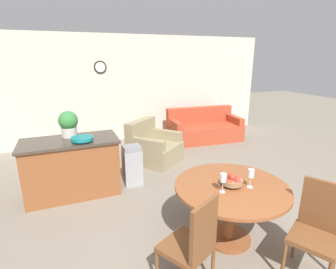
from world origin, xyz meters
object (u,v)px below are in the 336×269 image
at_px(kitchen_island, 72,167).
at_px(wine_glass_right, 251,174).
at_px(dining_chair_near_right, 317,227).
at_px(wine_glass_left, 223,178).
at_px(armchair, 153,148).
at_px(trash_bin, 132,165).
at_px(dining_chair_near_left, 193,243).
at_px(fruit_bowl, 232,181).
at_px(teal_bowl, 82,139).
at_px(potted_plant, 68,123).
at_px(couch, 204,129).
at_px(dining_table, 231,198).

bearing_deg(kitchen_island, wine_glass_right, -47.47).
bearing_deg(dining_chair_near_right, wine_glass_left, 17.36).
bearing_deg(kitchen_island, armchair, 26.56).
distance_m(wine_glass_right, kitchen_island, 2.76).
bearing_deg(wine_glass_left, armchair, 86.86).
distance_m(trash_bin, armchair, 1.08).
bearing_deg(dining_chair_near_right, wine_glass_right, -1.61).
xyz_separation_m(dining_chair_near_left, wine_glass_right, (0.92, 0.38, 0.35)).
height_order(dining_chair_near_left, fruit_bowl, dining_chair_near_left).
distance_m(wine_glass_right, trash_bin, 2.23).
bearing_deg(teal_bowl, trash_bin, 9.72).
relative_size(potted_plant, couch, 0.21).
bearing_deg(fruit_bowl, teal_bowl, 130.51).
bearing_deg(armchair, couch, -11.09).
xyz_separation_m(dining_table, armchair, (-0.03, 2.72, -0.27)).
bearing_deg(wine_glass_right, dining_chair_near_right, -63.53).
xyz_separation_m(dining_chair_near_right, potted_plant, (-2.14, 2.84, 0.60)).
bearing_deg(dining_chair_near_left, couch, 31.03).
xyz_separation_m(dining_table, kitchen_island, (-1.67, 1.90, -0.10)).
distance_m(dining_chair_near_left, dining_chair_near_right, 1.26).
bearing_deg(potted_plant, teal_bowl, -64.71).
xyz_separation_m(kitchen_island, couch, (3.41, 1.77, -0.18)).
relative_size(dining_chair_near_left, dining_chair_near_right, 1.00).
xyz_separation_m(dining_chair_near_left, teal_bowl, (-0.74, 2.23, 0.42)).
bearing_deg(dining_table, wine_glass_left, -154.87).
bearing_deg(trash_bin, couch, 36.34).
height_order(fruit_bowl, couch, fruit_bowl).
bearing_deg(dining_chair_near_left, kitchen_island, 83.04).
xyz_separation_m(dining_table, dining_chair_near_left, (-0.75, -0.49, -0.02)).
height_order(wine_glass_left, couch, wine_glass_left).
height_order(dining_chair_near_left, wine_glass_left, dining_chair_near_left).
distance_m(dining_chair_near_right, kitchen_island, 3.42).
height_order(wine_glass_right, trash_bin, wine_glass_right).
bearing_deg(kitchen_island, trash_bin, -1.60).
relative_size(wine_glass_right, teal_bowl, 0.67).
height_order(wine_glass_right, potted_plant, potted_plant).
height_order(dining_table, fruit_bowl, fruit_bowl).
height_order(dining_table, couch, couch).
xyz_separation_m(dining_table, wine_glass_right, (0.17, -0.11, 0.33)).
bearing_deg(potted_plant, dining_chair_near_left, -70.68).
bearing_deg(dining_chair_near_left, trash_bin, 60.77).
bearing_deg(teal_bowl, potted_plant, 115.29).
xyz_separation_m(potted_plant, armchair, (1.63, 0.63, -0.85)).
relative_size(dining_chair_near_right, couch, 0.51).
bearing_deg(kitchen_island, dining_table, -48.68).
bearing_deg(teal_bowl, couch, 30.88).
bearing_deg(wine_glass_left, teal_bowl, 125.54).
bearing_deg(potted_plant, wine_glass_left, -55.97).
bearing_deg(armchair, wine_glass_right, -125.23).
bearing_deg(fruit_bowl, wine_glass_right, -32.16).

